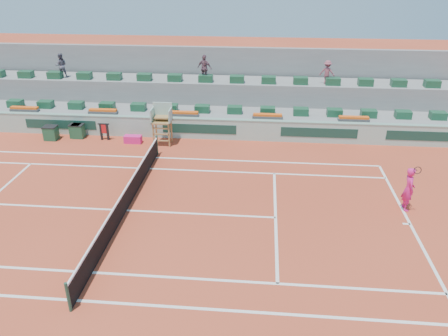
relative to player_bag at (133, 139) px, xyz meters
The scene contains 20 objects.
ground 7.64m from the player_bag, 76.40° to the right, with size 90.00×90.00×0.00m, color #A83820.
seating_tier_lower 3.75m from the player_bag, 61.26° to the left, with size 36.00×4.00×1.20m, color gray.
seating_tier_upper 5.31m from the player_bag, 69.77° to the left, with size 36.00×2.40×2.60m, color gray.
stadium_back_wall 7.00m from the player_bag, 74.50° to the left, with size 36.00×0.40×4.40m, color gray.
player_bag is the anchor object (origin of this frame).
spectator_left 8.03m from the player_bag, 142.02° to the left, with size 0.77×0.60×1.58m, color #504F5C.
spectator_mid 6.56m from the player_bag, 49.35° to the left, with size 1.00×0.42×1.70m, color #6F4A57.
spectator_right 12.66m from the player_bag, 21.44° to the left, with size 0.95×0.54×1.47m, color #8A4550.
court_lines 7.64m from the player_bag, 76.40° to the right, with size 23.89×11.09×0.01m.
tennis_net 7.65m from the player_bag, 76.40° to the right, with size 0.10×11.97×1.10m.
advertising_hoarding 2.15m from the player_bag, 30.51° to the left, with size 36.00×0.34×1.26m.
umpire_chair 2.23m from the player_bag, ahead, with size 1.10×0.90×2.40m.
seat_row_lower 3.21m from the player_bag, 52.90° to the left, with size 32.90×0.60×0.44m.
seat_row_upper 5.31m from the player_bag, 67.21° to the left, with size 32.90×0.60×0.44m.
flower_planters 1.95m from the player_bag, 79.35° to the left, with size 26.80×0.36×0.28m.
drink_cooler_a 3.52m from the player_bag, behind, with size 0.70×0.60×0.84m.
drink_cooler_b 3.68m from the player_bag, behind, with size 0.65×0.56×0.84m.
drink_cooler_c 4.98m from the player_bag, behind, with size 0.78×0.67×0.84m.
towel_rack 1.85m from the player_bag, behind, with size 0.67×0.11×1.03m.
tennis_player 15.14m from the player_bag, 24.21° to the right, with size 0.48×0.92×2.28m.
Camera 1 is at (5.64, -15.65, 9.91)m, focal length 35.00 mm.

